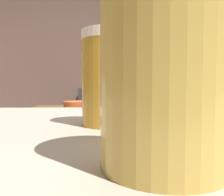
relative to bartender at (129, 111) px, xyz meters
name	(u,v)px	position (x,y,z in m)	size (l,w,h in m)	color
wall_back	(109,68)	(-0.07, 1.99, 0.40)	(5.20, 0.10, 2.70)	brown
prep_counter	(155,162)	(0.28, 0.46, -0.49)	(2.10, 0.60, 0.92)	brown
back_shelf	(116,127)	(0.02, 1.71, -0.41)	(1.00, 0.36, 1.07)	#3A3438
bartender	(129,111)	(0.00, 0.00, 0.00)	(0.49, 0.55, 1.64)	#2B3438
mixing_bowl	(77,105)	(-0.39, 0.45, 0.00)	(0.21, 0.21, 0.06)	#CD5B2B
chefs_knife	(158,108)	(0.28, 0.41, -0.02)	(0.24, 0.03, 0.01)	silver
pint_glass_near	(164,65)	(-0.14, -1.40, 0.19)	(0.08, 0.08, 0.13)	gold
pint_glass_far	(109,78)	(-0.17, -1.24, 0.18)	(0.07, 0.07, 0.12)	#BE8628
bottle_olive_oil	(142,82)	(0.35, 1.68, 0.19)	(0.07, 0.07, 0.19)	#D9C875
bottle_hot_sauce	(98,83)	(-0.23, 1.74, 0.19)	(0.06, 0.06, 0.18)	#44813A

